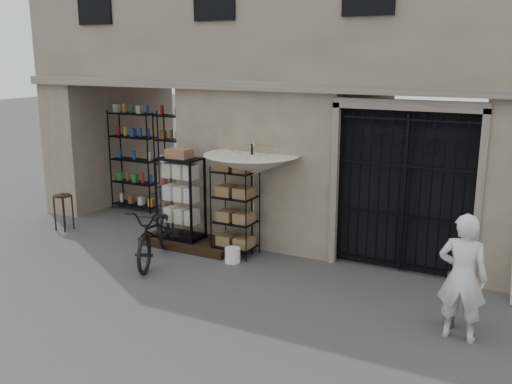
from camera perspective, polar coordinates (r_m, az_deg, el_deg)
The scene contains 14 objects.
ground at distance 9.43m, azimuth 0.31°, elevation -10.32°, with size 80.00×80.00×0.00m, color #242428.
main_building at distance 12.33m, azimuth 9.37°, elevation 16.55°, with size 14.00×4.00×9.00m, color gray.
shop_recess at distance 13.66m, azimuth -11.05°, elevation 3.53°, with size 3.00×1.70×3.00m, color black.
shop_shelving at distance 14.12m, azimuth -9.89°, elevation 2.86°, with size 2.70×0.50×2.50m, color black.
iron_gate at distance 10.43m, azimuth 14.79°, elevation 0.26°, with size 2.50×0.21×3.00m.
step_platform at distance 11.81m, azimuth -6.56°, elevation -5.02°, with size 2.00×0.90×0.15m, color black.
display_cabinet at distance 11.65m, azimuth -7.56°, elevation -1.07°, with size 0.97×0.80×1.81m.
wire_rack at distance 11.03m, azimuth -2.08°, elevation -1.99°, with size 0.78×0.56×1.77m.
market_umbrella at distance 10.83m, azimuth -0.42°, elevation 3.28°, with size 1.89×1.91×2.62m.
white_bucket at distance 10.82m, azimuth -2.35°, elevation -6.32°, with size 0.29×0.29×0.28m, color white.
bicycle at distance 11.11m, azimuth -9.93°, elevation -6.76°, with size 0.73×1.10×2.10m, color black.
wooden_stool at distance 13.40m, azimuth -18.68°, elevation -1.85°, with size 0.49×0.49×0.81m.
steel_bollard at distance 8.73m, azimuth 18.90°, elevation -10.15°, with size 0.15×0.15×0.83m, color #545556.
shopkeeper at distance 8.61m, azimuth 19.45°, elevation -13.58°, with size 0.65×1.79×0.43m, color silver.
Camera 1 is at (4.00, -7.64, 3.81)m, focal length 40.00 mm.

